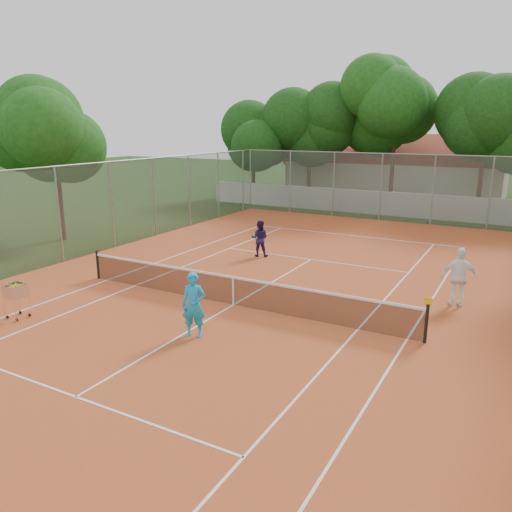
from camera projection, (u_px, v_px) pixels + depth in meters
The scene contains 12 objects.
ground at pixel (233, 306), 15.98m from camera, with size 120.00×120.00×0.00m, color #16320D.
court_pad at pixel (233, 305), 15.98m from camera, with size 18.00×34.00×0.02m, color #BB4F24.
court_lines at pixel (233, 305), 15.98m from camera, with size 10.98×23.78×0.01m, color white.
tennis_net at pixel (233, 290), 15.86m from camera, with size 11.88×0.10×0.98m, color black.
perimeter_fence at pixel (233, 245), 15.48m from camera, with size 18.00×34.00×4.00m, color slate.
boundary_wall at pixel (388, 204), 31.88m from camera, with size 26.00×0.30×1.50m, color silver.
clubhouse at pixel (396, 168), 40.92m from camera, with size 16.40×9.00×4.40m, color beige.
tropical_trees at pixel (404, 135), 33.35m from camera, with size 29.00×19.00×10.00m, color #0E350D.
player_near at pixel (194, 305), 13.39m from camera, with size 0.66×0.43×1.80m, color #199CD9.
player_far_left at pixel (260, 238), 21.77m from camera, with size 0.77×0.60×1.59m, color #20194B.
player_far_right at pixel (459, 277), 15.72m from camera, with size 1.10×0.46×1.88m, color white.
ball_hopper at pixel (16, 300), 14.75m from camera, with size 0.55×0.55×1.15m, color silver.
Camera 1 is at (7.91, -12.83, 5.59)m, focal length 35.00 mm.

